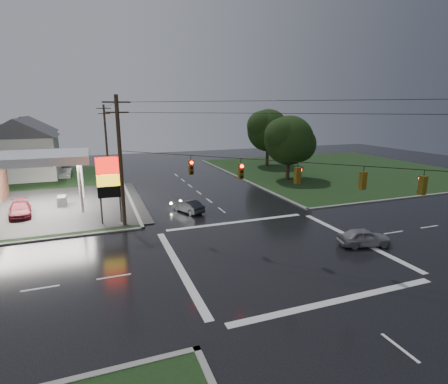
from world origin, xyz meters
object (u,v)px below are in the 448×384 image
object	(u,v)px
utility_pole_nw	(120,160)
car_pump	(20,210)
house_far	(28,141)
utility_pole_n	(106,137)
tree_ne_near	(290,140)
car_north	(188,206)
car_crossing	(364,237)
pylon_sign	(109,179)
house_near	(22,148)
tree_ne_far	(269,130)

from	to	relation	value
utility_pole_nw	car_pump	size ratio (longest dim) A/B	2.43
utility_pole_nw	house_far	bearing A→B (deg)	107.92
utility_pole_n	tree_ne_near	distance (m)	28.55
tree_ne_near	car_pump	xyz separation A→B (m)	(-32.58, -6.27, -4.90)
house_far	car_north	bearing A→B (deg)	-62.93
car_crossing	pylon_sign	bearing A→B (deg)	68.70
pylon_sign	car_pump	size ratio (longest dim) A/B	1.32
utility_pole_n	tree_ne_near	bearing A→B (deg)	-34.10
car_north	car_crossing	distance (m)	16.29
house_near	car_north	bearing A→B (deg)	-54.22
house_near	house_far	size ratio (longest dim) A/B	1.00
tree_ne_far	car_crossing	xyz separation A→B (m)	(-10.47, -35.34, -5.53)
utility_pole_nw	pylon_sign	bearing A→B (deg)	135.00
tree_ne_near	car_crossing	bearing A→B (deg)	-107.72
utility_pole_nw	car_crossing	distance (m)	20.13
utility_pole_n	tree_ne_far	world-z (taller)	utility_pole_n
utility_pole_n	house_far	world-z (taller)	utility_pole_n
car_crossing	car_pump	world-z (taller)	car_pump
house_far	utility_pole_nw	bearing A→B (deg)	-72.08
pylon_sign	utility_pole_nw	size ratio (longest dim) A/B	0.55
car_north	house_near	bearing A→B (deg)	-77.16
tree_ne_far	car_pump	size ratio (longest dim) A/B	2.16
utility_pole_nw	tree_ne_near	distance (m)	26.74
tree_ne_far	car_north	xyz separation A→B (m)	(-20.45, -22.47, -5.57)
tree_ne_far	car_pump	world-z (taller)	tree_ne_far
tree_ne_far	car_crossing	distance (m)	37.27
utility_pole_nw	tree_ne_near	world-z (taller)	utility_pole_nw
tree_ne_near	car_pump	world-z (taller)	tree_ne_near
car_pump	utility_pole_nw	bearing A→B (deg)	-43.10
car_pump	car_north	bearing A→B (deg)	-23.77
utility_pole_nw	house_near	size ratio (longest dim) A/B	1.00
house_near	pylon_sign	bearing A→B (deg)	-67.72
house_near	house_far	world-z (taller)	same
house_near	tree_ne_far	xyz separation A→B (m)	(38.10, -2.01, 1.77)
house_far	pylon_sign	bearing A→B (deg)	-73.02
car_crossing	tree_ne_far	bearing A→B (deg)	-3.21
pylon_sign	car_pump	bearing A→B (deg)	146.65
house_near	car_crossing	distance (m)	46.61
pylon_sign	utility_pole_n	distance (m)	27.56
car_north	house_far	bearing A→B (deg)	-85.88
house_near	house_far	xyz separation A→B (m)	(-1.00, 12.00, 0.00)
house_far	tree_ne_near	world-z (taller)	tree_ne_near
utility_pole_n	car_crossing	xyz separation A→B (m)	(16.18, -39.35, -4.82)
house_far	car_crossing	xyz separation A→B (m)	(28.63, -49.35, -3.75)
house_near	car_pump	distance (m)	20.77
tree_ne_near	utility_pole_nw	bearing A→B (deg)	-152.14
tree_ne_near	car_crossing	distance (m)	24.99
house_near	house_far	distance (m)	12.04
house_far	tree_ne_near	size ratio (longest dim) A/B	1.23
house_near	car_pump	bearing A→B (deg)	-82.93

